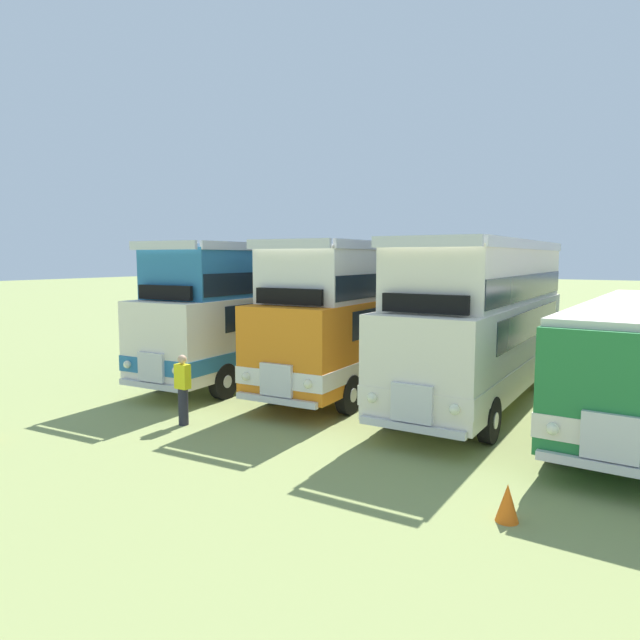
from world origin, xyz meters
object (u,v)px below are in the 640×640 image
Objects in this scene: bus_second_in_row at (365,311)px; cone_mid_row at (507,503)px; bus_first_in_row at (268,306)px; marshal_person at (183,389)px; bus_third_in_row at (483,320)px.

cone_mid_row is at bearing -49.78° from bus_second_in_row.
marshal_person is at bearing -70.69° from bus_first_in_row.
bus_second_in_row is at bearing 130.22° from cone_mid_row.
bus_third_in_row is 7.70m from cone_mid_row.
bus_third_in_row is 16.53× the size of cone_mid_row.
bus_first_in_row reaches higher than marshal_person.
bus_first_in_row is 18.92× the size of cone_mid_row.
bus_third_in_row is (3.90, -0.50, -0.00)m from bus_second_in_row.
bus_first_in_row is at bearing 143.75° from cone_mid_row.
bus_second_in_row is 6.80m from marshal_person.
bus_second_in_row is 5.98× the size of marshal_person.
bus_first_in_row reaches higher than cone_mid_row.
bus_second_in_row reaches higher than marshal_person.
bus_third_in_row is 8.25m from marshal_person.
bus_third_in_row is at bearing -7.37° from bus_second_in_row.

